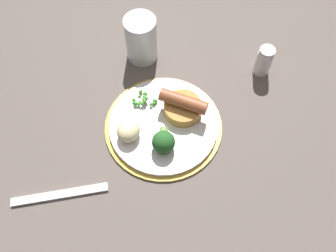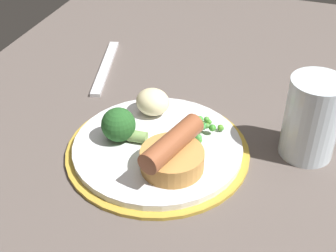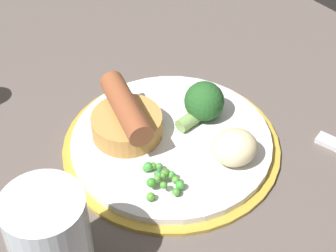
# 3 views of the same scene
# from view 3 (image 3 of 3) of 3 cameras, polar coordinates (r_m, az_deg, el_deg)

# --- Properties ---
(dining_table) EXTENTS (1.10, 0.80, 0.03)m
(dining_table) POSITION_cam_3_polar(r_m,az_deg,el_deg) (0.60, 1.24, -7.49)
(dining_table) COLOR #564C47
(dining_table) RESTS_ON ground
(dinner_plate) EXTENTS (0.24, 0.24, 0.01)m
(dinner_plate) POSITION_cam_3_polar(r_m,az_deg,el_deg) (0.62, 0.34, -1.84)
(dinner_plate) COLOR #B79333
(dinner_plate) RESTS_ON dining_table
(sausage_pudding) EXTENTS (0.10, 0.08, 0.05)m
(sausage_pudding) POSITION_cam_3_polar(r_m,az_deg,el_deg) (0.61, -4.09, 0.74)
(sausage_pudding) COLOR #BC8442
(sausage_pudding) RESTS_ON dinner_plate
(pea_pile) EXTENTS (0.05, 0.04, 0.02)m
(pea_pile) POSITION_cam_3_polar(r_m,az_deg,el_deg) (0.57, -0.68, -5.34)
(pea_pile) COLOR #468F30
(pea_pile) RESTS_ON dinner_plate
(broccoli_floret_near) EXTENTS (0.05, 0.06, 0.05)m
(broccoli_floret_near) POSITION_cam_3_polar(r_m,az_deg,el_deg) (0.63, 3.60, 2.41)
(broccoli_floret_near) COLOR #235623
(broccoli_floret_near) RESTS_ON dinner_plate
(potato_chunk_1) EXTENTS (0.06, 0.06, 0.04)m
(potato_chunk_1) POSITION_cam_3_polar(r_m,az_deg,el_deg) (0.59, 6.77, -2.17)
(potato_chunk_1) COLOR beige
(potato_chunk_1) RESTS_ON dinner_plate
(drinking_glass) EXTENTS (0.07, 0.07, 0.11)m
(drinking_glass) POSITION_cam_3_polar(r_m,az_deg,el_deg) (0.49, -11.81, -11.60)
(drinking_glass) COLOR silver
(drinking_glass) RESTS_ON dining_table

